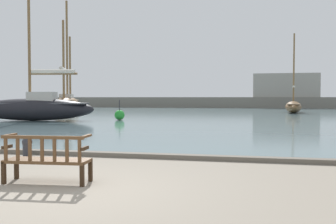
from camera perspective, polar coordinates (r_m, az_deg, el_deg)
name	(u,v)px	position (r m, az deg, el deg)	size (l,w,h in m)	color
ground_plane	(66,192)	(6.77, -15.33, -11.73)	(160.00, 160.00, 0.00)	gray
harbor_water	(224,110)	(49.95, 8.56, 0.36)	(100.00, 80.00, 0.08)	slate
quay_edge_kerb	(133,155)	(10.27, -5.34, -6.56)	(40.00, 0.30, 0.12)	#675F54
park_bench	(47,158)	(7.50, -17.99, -6.74)	(1.64, 0.64, 0.92)	#322113
sailboat_far_starboard	(34,107)	(26.74, -19.77, 0.70)	(8.47, 3.22, 11.15)	black
sailboat_outer_port	(67,101)	(45.71, -15.12, 1.62)	(5.79, 12.12, 12.95)	brown
sailboat_mid_port	(293,106)	(40.69, 18.57, 0.91)	(2.30, 7.01, 8.16)	brown
mooring_bollard	(27,146)	(11.09, -20.67, -4.85)	(0.28, 0.28, 0.53)	#2D2D33
channel_buoy	(120,115)	(25.93, -7.40, -0.45)	(0.69, 0.69, 1.39)	green
far_breakwater	(240,99)	(57.56, 10.88, 1.95)	(57.27, 2.40, 5.18)	slate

